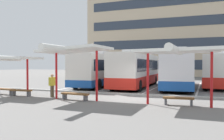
{
  "coord_description": "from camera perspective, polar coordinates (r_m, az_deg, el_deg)",
  "views": [
    {
      "loc": [
        4.61,
        -15.59,
        2.23
      ],
      "look_at": [
        -2.89,
        3.58,
        1.79
      ],
      "focal_mm": 38.89,
      "sensor_mm": 36.0,
      "label": 1
    }
  ],
  "objects": [
    {
      "name": "waiting_shelter_0",
      "position": [
        18.98,
        -23.04,
        2.38
      ],
      "size": [
        3.84,
        4.28,
        2.87
      ],
      "color": "red",
      "rests_on": "ground"
    },
    {
      "name": "waiting_shelter_2",
      "position": [
        13.37,
        15.21,
        4.14
      ],
      "size": [
        4.36,
        5.25,
        3.13
      ],
      "color": "red",
      "rests_on": "ground"
    },
    {
      "name": "ground_plane",
      "position": [
        16.41,
        4.89,
        -6.58
      ],
      "size": [
        160.0,
        160.0,
        0.0
      ],
      "primitive_type": "plane",
      "color": "slate"
    },
    {
      "name": "lane_stripe_1",
      "position": [
        26.34,
        2.44,
        -3.62
      ],
      "size": [
        0.16,
        14.0,
        0.01
      ],
      "primitive_type": "cube",
      "color": "white",
      "rests_on": "ground"
    },
    {
      "name": "bench_3",
      "position": [
        13.93,
        15.35,
        -6.63
      ],
      "size": [
        1.69,
        0.55,
        0.45
      ],
      "color": "brown",
      "rests_on": "ground"
    },
    {
      "name": "bench_2",
      "position": [
        15.54,
        -8.72,
        -5.76
      ],
      "size": [
        1.96,
        0.63,
        0.45
      ],
      "color": "brown",
      "rests_on": "ground"
    },
    {
      "name": "coach_bus_3",
      "position": [
        26.32,
        23.86,
        -0.25
      ],
      "size": [
        3.02,
        10.22,
        3.5
      ],
      "color": "silver",
      "rests_on": "ground"
    },
    {
      "name": "coach_bus_1",
      "position": [
        24.41,
        5.79,
        -0.1
      ],
      "size": [
        3.06,
        11.52,
        3.63
      ],
      "color": "silver",
      "rests_on": "ground"
    },
    {
      "name": "terminal_building",
      "position": [
        54.55,
        16.57,
        9.59
      ],
      "size": [
        39.41,
        12.83,
        23.15
      ],
      "color": "#C6B293",
      "rests_on": "ground"
    },
    {
      "name": "platform_kerb",
      "position": [
        17.91,
        6.33,
        -5.74
      ],
      "size": [
        44.0,
        0.24,
        0.12
      ],
      "primitive_type": "cube",
      "color": "#ADADA8",
      "rests_on": "ground"
    },
    {
      "name": "bench_1",
      "position": [
        18.6,
        -20.57,
        -4.7
      ],
      "size": [
        1.6,
        0.55,
        0.45
      ],
      "color": "brown",
      "rests_on": "ground"
    },
    {
      "name": "lane_stripe_3",
      "position": [
        24.93,
        19.73,
        -3.96
      ],
      "size": [
        0.16,
        14.0,
        0.01
      ],
      "primitive_type": "cube",
      "color": "white",
      "rests_on": "ground"
    },
    {
      "name": "lane_stripe_0",
      "position": [
        27.85,
        -5.21,
        -3.36
      ],
      "size": [
        0.16,
        14.0,
        0.01
      ],
      "primitive_type": "cube",
      "color": "white",
      "rests_on": "ground"
    },
    {
      "name": "waiting_passenger_0",
      "position": [
        17.3,
        -13.89,
        -3.19
      ],
      "size": [
        0.3,
        0.49,
        1.59
      ],
      "color": "brown",
      "rests_on": "ground"
    },
    {
      "name": "bench_0",
      "position": [
        20.01,
        -23.96,
        -4.29
      ],
      "size": [
        1.95,
        0.65,
        0.45
      ],
      "color": "brown",
      "rests_on": "ground"
    },
    {
      "name": "lane_stripe_2",
      "position": [
        25.35,
        10.84,
        -3.83
      ],
      "size": [
        0.16,
        14.0,
        0.01
      ],
      "primitive_type": "cube",
      "color": "white",
      "rests_on": "ground"
    },
    {
      "name": "coach_bus_0",
      "position": [
        26.29,
        -1.48,
        0.05
      ],
      "size": [
        2.7,
        12.46,
        3.61
      ],
      "color": "silver",
      "rests_on": "ground"
    },
    {
      "name": "coach_bus_2",
      "position": [
        24.56,
        15.24,
        0.15
      ],
      "size": [
        3.66,
        12.55,
        3.81
      ],
      "color": "silver",
      "rests_on": "ground"
    },
    {
      "name": "waiting_shelter_1",
      "position": [
        15.32,
        -9.04,
        4.46
      ],
      "size": [
        3.92,
        5.12,
        3.38
      ],
      "color": "red",
      "rests_on": "ground"
    }
  ]
}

